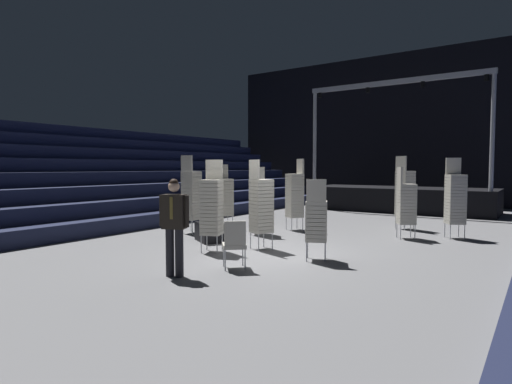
{
  "coord_description": "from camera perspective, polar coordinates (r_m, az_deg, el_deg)",
  "views": [
    {
      "loc": [
        5.33,
        -8.08,
        1.96
      ],
      "look_at": [
        -0.04,
        -0.24,
        1.4
      ],
      "focal_mm": 29.68,
      "sensor_mm": 36.0,
      "label": 1
    }
  ],
  "objects": [
    {
      "name": "chair_stack_mid_centre",
      "position": [
        8.97,
        8.13,
        -3.71
      ],
      "size": [
        0.58,
        0.58,
        1.71
      ],
      "rotation": [
        0.0,
        0.0,
        0.43
      ],
      "color": "#B2B5BA",
      "rests_on": "ground_plane"
    },
    {
      "name": "man_with_tie",
      "position": [
        7.67,
        -10.98,
        -3.91
      ],
      "size": [
        0.56,
        0.36,
        1.75
      ],
      "rotation": [
        0.0,
        0.0,
        3.5
      ],
      "color": "black",
      "rests_on": "ground_plane"
    },
    {
      "name": "arena_end_wall",
      "position": [
        23.78,
        21.51,
        8.04
      ],
      "size": [
        22.0,
        0.3,
        8.0
      ],
      "primitive_type": "cube",
      "color": "black",
      "rests_on": "ground_plane"
    },
    {
      "name": "chair_stack_rear_left",
      "position": [
        9.79,
        -5.99,
        -1.87
      ],
      "size": [
        0.57,
        0.57,
        2.14
      ],
      "rotation": [
        0.0,
        0.0,
        3.51
      ],
      "color": "#B2B5BA",
      "rests_on": "ground_plane"
    },
    {
      "name": "bleacher_bank_left",
      "position": [
        16.13,
        -21.37,
        2.56
      ],
      "size": [
        6.0,
        24.0,
        3.6
      ],
      "rotation": [
        0.0,
        0.0,
        1.57
      ],
      "color": "#191E38",
      "rests_on": "ground_plane"
    },
    {
      "name": "chair_stack_mid_left",
      "position": [
        12.66,
        -8.71,
        -0.33
      ],
      "size": [
        0.46,
        0.46,
        2.31
      ],
      "rotation": [
        0.0,
        0.0,
        0.04
      ],
      "color": "#B2B5BA",
      "rests_on": "ground_plane"
    },
    {
      "name": "chair_stack_mid_right",
      "position": [
        14.12,
        19.42,
        -0.11
      ],
      "size": [
        0.6,
        0.6,
        2.31
      ],
      "rotation": [
        0.0,
        0.0,
        5.79
      ],
      "color": "#B2B5BA",
      "rests_on": "ground_plane"
    },
    {
      "name": "chair_stack_rear_centre",
      "position": [
        13.18,
        5.25,
        -0.35
      ],
      "size": [
        0.61,
        0.61,
        2.22
      ],
      "rotation": [
        0.0,
        0.0,
        2.55
      ],
      "color": "#B2B5BA",
      "rests_on": "ground_plane"
    },
    {
      "name": "chair_stack_aisle_right",
      "position": [
        12.27,
        19.56,
        -1.39
      ],
      "size": [
        0.6,
        0.6,
        1.96
      ],
      "rotation": [
        0.0,
        0.0,
        5.26
      ],
      "color": "#B2B5BA",
      "rests_on": "ground_plane"
    },
    {
      "name": "chair_stack_front_right",
      "position": [
        13.61,
        -4.25,
        -0.58
      ],
      "size": [
        0.59,
        0.59,
        2.05
      ],
      "rotation": [
        0.0,
        0.0,
        4.24
      ],
      "color": "#B2B5BA",
      "rests_on": "ground_plane"
    },
    {
      "name": "chair_stack_aisle_left",
      "position": [
        12.32,
        0.28,
        -1.18
      ],
      "size": [
        0.6,
        0.6,
        1.96
      ],
      "rotation": [
        0.0,
        0.0,
        0.52
      ],
      "color": "#B2B5BA",
      "rests_on": "ground_plane"
    },
    {
      "name": "ground_plane",
      "position": [
        9.89,
        0.95,
        -8.36
      ],
      "size": [
        22.0,
        30.0,
        0.1
      ],
      "primitive_type": "cube",
      "color": "slate"
    },
    {
      "name": "chair_stack_rear_right",
      "position": [
        10.05,
        0.68,
        -1.72
      ],
      "size": [
        0.58,
        0.58,
        2.14
      ],
      "rotation": [
        0.0,
        0.0,
        5.85
      ],
      "color": "#B2B5BA",
      "rests_on": "ground_plane"
    },
    {
      "name": "stage_riser",
      "position": [
        20.01,
        18.84,
        -0.67
      ],
      "size": [
        7.84,
        2.91,
        5.62
      ],
      "color": "black",
      "rests_on": "ground_plane"
    },
    {
      "name": "chair_stack_front_left",
      "position": [
        12.82,
        25.27,
        -0.76
      ],
      "size": [
        0.61,
        0.61,
        2.22
      ],
      "rotation": [
        0.0,
        0.0,
        3.69
      ],
      "color": "#B2B5BA",
      "rests_on": "ground_plane"
    },
    {
      "name": "equipment_road_case",
      "position": [
        11.3,
        -6.18,
        -5.37
      ],
      "size": [
        1.08,
        0.98,
        0.5
      ],
      "primitive_type": "cube",
      "rotation": [
        0.0,
        0.0,
        -0.55
      ],
      "color": "black",
      "rests_on": "ground_plane"
    },
    {
      "name": "loose_chair_near_man",
      "position": [
        8.16,
        -2.92,
        -6.7
      ],
      "size": [
        0.62,
        0.62,
        0.95
      ],
      "rotation": [
        0.0,
        0.0,
        0.75
      ],
      "color": "#B2B5BA",
      "rests_on": "ground_plane"
    }
  ]
}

